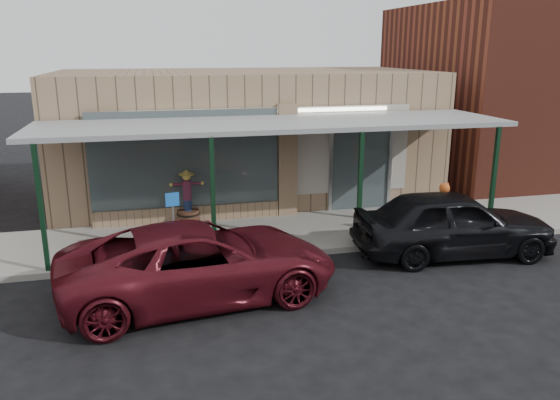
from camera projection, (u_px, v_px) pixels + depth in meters
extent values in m
plane|color=black|center=(314.00, 292.00, 11.35)|extent=(120.00, 120.00, 0.00)
cube|color=gray|center=(275.00, 234.00, 14.71)|extent=(40.00, 3.20, 0.15)
cube|color=#8D7056|center=(245.00, 134.00, 18.48)|extent=(12.00, 6.00, 4.20)
cube|color=#434F51|center=(186.00, 161.00, 15.09)|extent=(5.20, 0.06, 2.80)
cube|color=#434F51|center=(360.00, 165.00, 16.48)|extent=(1.80, 0.06, 2.80)
cube|color=#8D7056|center=(287.00, 163.00, 15.84)|extent=(0.55, 0.30, 3.40)
cube|color=#8D7056|center=(188.00, 214.00, 15.55)|extent=(5.20, 0.30, 0.50)
cube|color=#A1998E|center=(263.00, 153.00, 15.67)|extent=(9.00, 0.02, 2.60)
cube|color=white|center=(263.00, 111.00, 15.32)|extent=(7.50, 0.03, 0.10)
cube|color=gray|center=(275.00, 124.00, 13.91)|extent=(12.00, 3.00, 0.12)
cube|color=black|center=(41.00, 210.00, 11.72)|extent=(0.10, 0.10, 2.95)
cube|color=black|center=(213.00, 199.00, 12.55)|extent=(0.10, 0.10, 2.95)
cube|color=black|center=(360.00, 190.00, 13.36)|extent=(0.10, 0.10, 2.95)
cube|color=black|center=(493.00, 182.00, 14.19)|extent=(0.10, 0.10, 2.95)
cube|color=maroon|center=(557.00, 91.00, 22.02)|extent=(12.00, 8.00, 6.50)
cylinder|color=#553122|center=(188.00, 217.00, 15.26)|extent=(0.62, 0.62, 0.40)
cylinder|color=navy|center=(188.00, 205.00, 15.17)|extent=(0.23, 0.23, 0.30)
cylinder|color=maroon|center=(187.00, 190.00, 15.05)|extent=(0.25, 0.25, 0.55)
sphere|color=#D5BA52|center=(186.00, 177.00, 14.95)|extent=(0.22, 0.22, 0.22)
cone|color=#D5BA52|center=(186.00, 172.00, 14.92)|extent=(0.36, 0.36, 0.14)
cylinder|color=#553122|center=(174.00, 240.00, 13.49)|extent=(0.61, 0.61, 0.36)
ellipsoid|color=orange|center=(173.00, 229.00, 13.41)|extent=(0.28, 0.28, 0.23)
cylinder|color=#4C471E|center=(173.00, 224.00, 13.38)|extent=(0.04, 0.04, 0.05)
cylinder|color=gray|center=(174.00, 231.00, 12.79)|extent=(0.04, 0.04, 1.23)
cube|color=blue|center=(172.00, 199.00, 12.58)|extent=(0.32, 0.09, 0.32)
imported|color=black|center=(453.00, 223.00, 13.21)|extent=(4.93, 2.30, 1.63)
ellipsoid|color=orange|center=(444.00, 201.00, 13.98)|extent=(0.37, 0.31, 0.47)
sphere|color=orange|center=(445.00, 188.00, 13.94)|extent=(0.27, 0.27, 0.27)
cylinder|color=#1B7C2A|center=(445.00, 194.00, 13.93)|extent=(0.18, 0.18, 0.02)
imported|color=#55111A|center=(200.00, 262.00, 10.93)|extent=(5.81, 3.23, 1.54)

